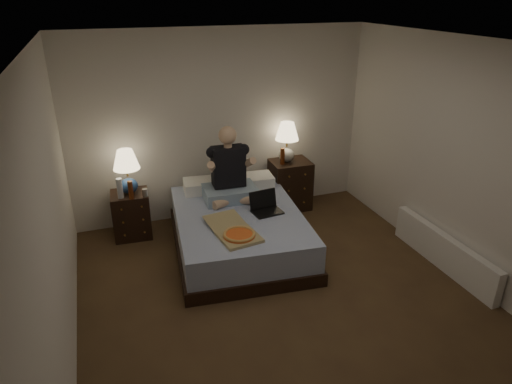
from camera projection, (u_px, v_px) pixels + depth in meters
name	position (u px, v px, depth m)	size (l,w,h in m)	color
floor	(286.00, 302.00, 4.63)	(4.00, 4.50, 0.00)	brown
ceiling	(294.00, 46.00, 3.61)	(4.00, 4.50, 0.00)	white
wall_back	(222.00, 125.00, 6.05)	(4.00, 2.50, 0.00)	silver
wall_front	(477.00, 368.00, 2.18)	(4.00, 2.50, 0.00)	silver
wall_left	(51.00, 225.00, 3.50)	(4.50, 2.50, 0.00)	silver
wall_right	(466.00, 164.00, 4.73)	(4.50, 2.50, 0.00)	silver
bed	(239.00, 231.00, 5.49)	(1.45, 1.93, 0.48)	#5570AB
nightstand_left	(132.00, 215.00, 5.77)	(0.46, 0.41, 0.59)	black
nightstand_right	(289.00, 184.00, 6.53)	(0.54, 0.49, 0.70)	black
lamp_left	(127.00, 172.00, 5.55)	(0.32, 0.32, 0.56)	navy
lamp_right	(287.00, 142.00, 6.25)	(0.32, 0.32, 0.56)	#999891
water_bottle	(120.00, 188.00, 5.48)	(0.07, 0.07, 0.25)	silver
soda_can	(145.00, 193.00, 5.54)	(0.07, 0.07, 0.10)	#A9A8A4
beer_bottle_left	(131.00, 190.00, 5.45)	(0.06, 0.06, 0.23)	#61280D
beer_bottle_right	(282.00, 156.00, 6.23)	(0.06, 0.06, 0.23)	#61290D
person	(229.00, 164.00, 5.57)	(0.66, 0.52, 0.93)	black
laptop	(267.00, 204.00, 5.35)	(0.34, 0.28, 0.24)	black
pizza_box	(239.00, 235.00, 4.83)	(0.40, 0.76, 0.08)	tan
radiator	(443.00, 251.00, 5.14)	(0.10, 1.60, 0.40)	white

